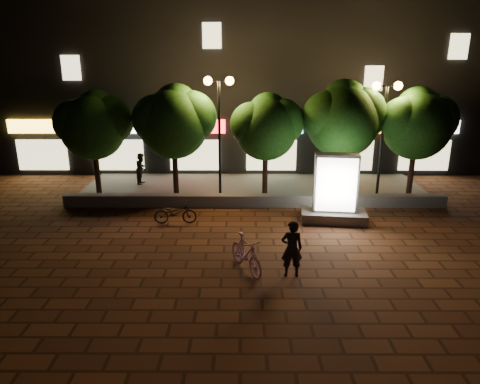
{
  "coord_description": "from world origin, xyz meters",
  "views": [
    {
      "loc": [
        -0.52,
        -13.37,
        6.08
      ],
      "look_at": [
        -0.6,
        1.5,
        1.41
      ],
      "focal_mm": 32.6,
      "sensor_mm": 36.0,
      "label": 1
    }
  ],
  "objects_px": {
    "tree_far_left": "(94,123)",
    "scooter_pink": "(246,254)",
    "tree_far_right": "(418,121)",
    "street_lamp_left": "(219,107)",
    "rider": "(292,249)",
    "scooter_parked": "(175,213)",
    "tree_right": "(344,117)",
    "ad_kiosk": "(335,195)",
    "tree_mid": "(267,125)",
    "tree_left": "(175,119)",
    "pedestrian": "(142,169)",
    "street_lamp_right": "(385,110)"
  },
  "relations": [
    {
      "from": "tree_far_left",
      "to": "scooter_parked",
      "type": "relative_size",
      "value": 2.89
    },
    {
      "from": "tree_mid",
      "to": "ad_kiosk",
      "type": "height_order",
      "value": "tree_mid"
    },
    {
      "from": "ad_kiosk",
      "to": "tree_right",
      "type": "bearing_deg",
      "value": 74.58
    },
    {
      "from": "street_lamp_right",
      "to": "tree_mid",
      "type": "bearing_deg",
      "value": 176.96
    },
    {
      "from": "tree_far_right",
      "to": "pedestrian",
      "type": "distance_m",
      "value": 12.82
    },
    {
      "from": "tree_left",
      "to": "scooter_pink",
      "type": "bearing_deg",
      "value": -67.26
    },
    {
      "from": "street_lamp_right",
      "to": "rider",
      "type": "height_order",
      "value": "street_lamp_right"
    },
    {
      "from": "tree_far_right",
      "to": "street_lamp_left",
      "type": "height_order",
      "value": "street_lamp_left"
    },
    {
      "from": "tree_left",
      "to": "tree_right",
      "type": "distance_m",
      "value": 7.3
    },
    {
      "from": "tree_far_right",
      "to": "scooter_pink",
      "type": "height_order",
      "value": "tree_far_right"
    },
    {
      "from": "ad_kiosk",
      "to": "rider",
      "type": "distance_m",
      "value": 4.85
    },
    {
      "from": "tree_far_left",
      "to": "rider",
      "type": "bearing_deg",
      "value": -43.9
    },
    {
      "from": "tree_mid",
      "to": "street_lamp_right",
      "type": "xyz_separation_m",
      "value": [
        4.95,
        -0.26,
        0.68
      ]
    },
    {
      "from": "tree_right",
      "to": "street_lamp_right",
      "type": "distance_m",
      "value": 1.7
    },
    {
      "from": "rider",
      "to": "tree_far_right",
      "type": "bearing_deg",
      "value": -132.35
    },
    {
      "from": "tree_right",
      "to": "ad_kiosk",
      "type": "height_order",
      "value": "tree_right"
    },
    {
      "from": "street_lamp_left",
      "to": "pedestrian",
      "type": "height_order",
      "value": "street_lamp_left"
    },
    {
      "from": "tree_right",
      "to": "street_lamp_right",
      "type": "height_order",
      "value": "tree_right"
    },
    {
      "from": "rider",
      "to": "pedestrian",
      "type": "xyz_separation_m",
      "value": [
        -6.29,
        9.18,
        -0.01
      ]
    },
    {
      "from": "scooter_pink",
      "to": "tree_left",
      "type": "bearing_deg",
      "value": 85.47
    },
    {
      "from": "pedestrian",
      "to": "scooter_pink",
      "type": "bearing_deg",
      "value": -144.87
    },
    {
      "from": "tree_far_right",
      "to": "rider",
      "type": "height_order",
      "value": "tree_far_right"
    },
    {
      "from": "tree_far_right",
      "to": "scooter_pink",
      "type": "distance_m",
      "value": 10.78
    },
    {
      "from": "tree_far_right",
      "to": "tree_left",
      "type": "bearing_deg",
      "value": 180.0
    },
    {
      "from": "tree_mid",
      "to": "street_lamp_right",
      "type": "bearing_deg",
      "value": -3.04
    },
    {
      "from": "tree_right",
      "to": "street_lamp_left",
      "type": "relative_size",
      "value": 0.98
    },
    {
      "from": "tree_left",
      "to": "street_lamp_right",
      "type": "xyz_separation_m",
      "value": [
        8.95,
        -0.26,
        0.45
      ]
    },
    {
      "from": "tree_far_left",
      "to": "tree_mid",
      "type": "height_order",
      "value": "tree_far_left"
    },
    {
      "from": "street_lamp_left",
      "to": "rider",
      "type": "relative_size",
      "value": 3.05
    },
    {
      "from": "ad_kiosk",
      "to": "scooter_pink",
      "type": "distance_m",
      "value": 5.34
    },
    {
      "from": "tree_left",
      "to": "pedestrian",
      "type": "height_order",
      "value": "tree_left"
    },
    {
      "from": "tree_right",
      "to": "scooter_pink",
      "type": "xyz_separation_m",
      "value": [
        -4.26,
        -7.26,
        -3.01
      ]
    },
    {
      "from": "tree_mid",
      "to": "scooter_pink",
      "type": "relative_size",
      "value": 2.45
    },
    {
      "from": "tree_left",
      "to": "tree_mid",
      "type": "height_order",
      "value": "tree_left"
    },
    {
      "from": "tree_right",
      "to": "ad_kiosk",
      "type": "distance_m",
      "value": 4.13
    },
    {
      "from": "street_lamp_right",
      "to": "scooter_pink",
      "type": "distance_m",
      "value": 9.74
    },
    {
      "from": "tree_left",
      "to": "scooter_pink",
      "type": "xyz_separation_m",
      "value": [
        3.04,
        -7.26,
        -2.89
      ]
    },
    {
      "from": "scooter_pink",
      "to": "rider",
      "type": "height_order",
      "value": "rider"
    },
    {
      "from": "tree_far_left",
      "to": "scooter_pink",
      "type": "height_order",
      "value": "tree_far_left"
    },
    {
      "from": "ad_kiosk",
      "to": "scooter_parked",
      "type": "height_order",
      "value": "ad_kiosk"
    },
    {
      "from": "tree_far_left",
      "to": "street_lamp_left",
      "type": "relative_size",
      "value": 0.89
    },
    {
      "from": "street_lamp_right",
      "to": "rider",
      "type": "bearing_deg",
      "value": -122.35
    },
    {
      "from": "street_lamp_left",
      "to": "tree_far_right",
      "type": "bearing_deg",
      "value": 1.76
    },
    {
      "from": "street_lamp_right",
      "to": "scooter_pink",
      "type": "bearing_deg",
      "value": -130.15
    },
    {
      "from": "tree_mid",
      "to": "scooter_parked",
      "type": "bearing_deg",
      "value": -136.13
    },
    {
      "from": "tree_mid",
      "to": "scooter_parked",
      "type": "height_order",
      "value": "tree_mid"
    },
    {
      "from": "ad_kiosk",
      "to": "pedestrian",
      "type": "xyz_separation_m",
      "value": [
        -8.39,
        4.81,
        -0.22
      ]
    },
    {
      "from": "tree_far_right",
      "to": "scooter_pink",
      "type": "relative_size",
      "value": 2.59
    },
    {
      "from": "tree_far_left",
      "to": "tree_far_right",
      "type": "distance_m",
      "value": 14.0
    },
    {
      "from": "tree_far_left",
      "to": "tree_right",
      "type": "xyz_separation_m",
      "value": [
        10.8,
        0.0,
        0.27
      ]
    }
  ]
}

